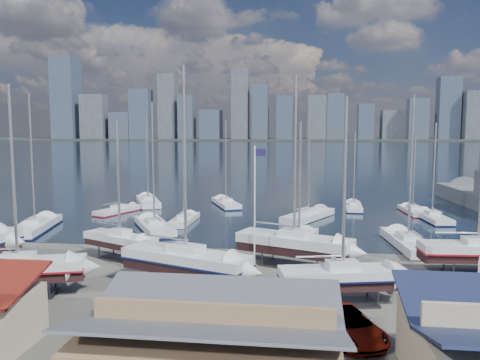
# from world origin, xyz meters

# --- Properties ---
(ground) EXTENTS (1400.00, 1400.00, 0.00)m
(ground) POSITION_xyz_m (0.00, -10.00, 0.00)
(ground) COLOR #605E59
(ground) RESTS_ON ground
(water) EXTENTS (1400.00, 600.00, 0.40)m
(water) POSITION_xyz_m (0.00, 300.00, -0.15)
(water) COLOR #192B3A
(water) RESTS_ON ground
(far_shore) EXTENTS (1400.00, 80.00, 2.20)m
(far_shore) POSITION_xyz_m (0.00, 560.00, 1.10)
(far_shore) COLOR #2D332D
(far_shore) RESTS_ON ground
(skyline) EXTENTS (639.14, 43.80, 107.69)m
(skyline) POSITION_xyz_m (-7.83, 553.76, 39.09)
(skyline) COLOR #475166
(skyline) RESTS_ON far_shore
(shed_grey) EXTENTS (12.60, 8.40, 4.17)m
(shed_grey) POSITION_xyz_m (0.00, -26.00, 2.15)
(shed_grey) COLOR #8C6B4C
(shed_grey) RESTS_ON ground
(sailboat_cradle_1) EXTENTS (10.02, 5.39, 15.62)m
(sailboat_cradle_1) POSITION_xyz_m (-16.60, -15.78, 2.05)
(sailboat_cradle_1) COLOR #2D2D33
(sailboat_cradle_1) RESTS_ON ground
(sailboat_cradle_2) EXTENTS (8.13, 5.51, 13.22)m
(sailboat_cradle_2) POSITION_xyz_m (-12.82, -5.33, 1.94)
(sailboat_cradle_2) COLOR #2D2D33
(sailboat_cradle_2) RESTS_ON ground
(sailboat_cradle_3) EXTENTS (11.08, 6.58, 17.21)m
(sailboat_cradle_3) POSITION_xyz_m (-4.66, -12.31, 2.13)
(sailboat_cradle_3) COLOR #2D2D33
(sailboat_cradle_3) RESTS_ON ground
(sailboat_cradle_4) EXTENTS (10.86, 6.59, 17.07)m
(sailboat_cradle_4) POSITION_xyz_m (3.69, -5.59, 2.13)
(sailboat_cradle_4) COLOR #2D2D33
(sailboat_cradle_4) RESTS_ON ground
(sailboat_cradle_5) EXTENTS (9.32, 4.43, 14.64)m
(sailboat_cradle_5) POSITION_xyz_m (7.21, -14.44, 2.00)
(sailboat_cradle_5) COLOR #2D2D33
(sailboat_cradle_5) RESTS_ON ground
(sailboat_cradle_6) EXTENTS (9.85, 3.37, 15.69)m
(sailboat_cradle_6) POSITION_xyz_m (19.33, -5.96, 2.05)
(sailboat_cradle_6) COLOR #2D2D33
(sailboat_cradle_6) RESTS_ON ground
(sailboat_moored_0) EXTENTS (5.70, 12.21, 17.61)m
(sailboat_moored_0) POSITION_xyz_m (-28.18, 5.76, 0.31)
(sailboat_moored_0) COLOR black
(sailboat_moored_0) RESTS_ON water
(sailboat_moored_1) EXTENTS (5.34, 8.77, 12.69)m
(sailboat_moored_1) POSITION_xyz_m (-22.75, 19.14, 0.31)
(sailboat_moored_1) COLOR black
(sailboat_moored_1) RESTS_ON water
(sailboat_moored_2) EXTENTS (7.24, 11.12, 16.36)m
(sailboat_moored_2) POSITION_xyz_m (-20.94, 27.42, 0.32)
(sailboat_moored_2) COLOR black
(sailboat_moored_2) RESTS_ON water
(sailboat_moored_3) EXTENTS (8.10, 11.14, 16.50)m
(sailboat_moored_3) POSITION_xyz_m (-13.63, 7.77, 0.31)
(sailboat_moored_3) COLOR black
(sailboat_moored_3) RESTS_ON water
(sailboat_moored_4) EXTENTS (2.53, 8.53, 12.82)m
(sailboat_moored_4) POSITION_xyz_m (-11.14, 12.90, 0.32)
(sailboat_moored_4) COLOR black
(sailboat_moored_4) RESTS_ON water
(sailboat_moored_5) EXTENTS (6.38, 10.17, 14.76)m
(sailboat_moored_5) POSITION_xyz_m (-7.77, 27.54, 0.31)
(sailboat_moored_5) COLOR black
(sailboat_moored_5) RESTS_ON water
(sailboat_moored_6) EXTENTS (4.60, 9.66, 13.93)m
(sailboat_moored_6) POSITION_xyz_m (4.16, 3.33, 0.31)
(sailboat_moored_6) COLOR black
(sailboat_moored_6) RESTS_ON water
(sailboat_moored_7) EXTENTS (7.79, 11.10, 16.51)m
(sailboat_moored_7) POSITION_xyz_m (5.40, 17.56, 0.32)
(sailboat_moored_7) COLOR black
(sailboat_moored_7) RESTS_ON water
(sailboat_moored_8) EXTENTS (2.95, 8.76, 12.90)m
(sailboat_moored_8) POSITION_xyz_m (12.62, 26.97, 0.31)
(sailboat_moored_8) COLOR black
(sailboat_moored_8) RESTS_ON water
(sailboat_moored_9) EXTENTS (4.14, 11.33, 16.74)m
(sailboat_moored_9) POSITION_xyz_m (15.64, 3.14, 0.32)
(sailboat_moored_9) COLOR black
(sailboat_moored_9) RESTS_ON water
(sailboat_moored_10) EXTENTS (3.51, 9.58, 14.01)m
(sailboat_moored_10) POSITION_xyz_m (22.31, 18.97, 0.31)
(sailboat_moored_10) COLOR black
(sailboat_moored_10) RESTS_ON water
(sailboat_moored_11) EXTENTS (2.92, 8.36, 12.27)m
(sailboat_moored_11) POSITION_xyz_m (20.95, 24.24, 0.31)
(sailboat_moored_11) COLOR black
(sailboat_moored_11) RESTS_ON water
(car_a) EXTENTS (2.76, 4.34, 1.38)m
(car_a) POSITION_xyz_m (-13.10, -21.00, 0.69)
(car_a) COLOR gray
(car_a) RESTS_ON ground
(car_b) EXTENTS (4.71, 2.82, 1.47)m
(car_b) POSITION_xyz_m (-4.25, -20.49, 0.73)
(car_b) COLOR gray
(car_b) RESTS_ON ground
(car_c) EXTENTS (4.55, 6.44, 1.63)m
(car_c) POSITION_xyz_m (7.19, -19.99, 0.82)
(car_c) COLOR gray
(car_c) RESTS_ON ground
(car_d) EXTENTS (2.13, 4.84, 1.38)m
(car_d) POSITION_xyz_m (2.60, -19.19, 0.69)
(car_d) COLOR gray
(car_d) RESTS_ON ground
(flagpole) EXTENTS (0.98, 0.12, 11.04)m
(flagpole) POSITION_xyz_m (0.41, -8.09, 6.30)
(flagpole) COLOR white
(flagpole) RESTS_ON ground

